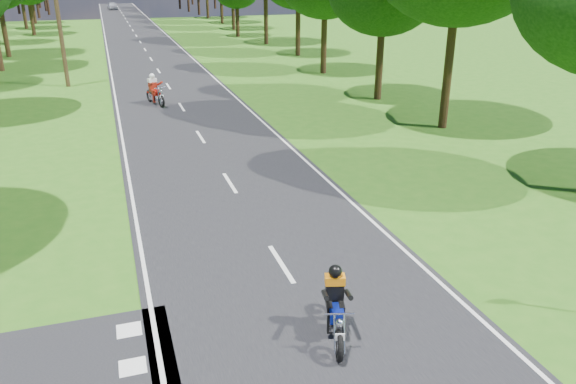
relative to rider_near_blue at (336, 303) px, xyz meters
name	(u,v)px	position (x,y,z in m)	size (l,w,h in m)	color
ground	(308,307)	(-0.15, 1.15, -0.77)	(160.00, 160.00, 0.00)	#295F15
main_road	(140,42)	(-0.15, 51.15, -0.76)	(7.00, 140.00, 0.02)	black
road_markings	(140,44)	(-0.29, 49.28, -0.75)	(7.40, 140.00, 0.01)	silver
telegraph_pole	(59,19)	(-6.15, 29.15, 3.30)	(1.20, 0.26, 8.00)	#382616
rider_near_blue	(336,303)	(0.00, 0.00, 0.00)	(0.60, 1.80, 1.50)	navy
rider_far_red	(155,89)	(-1.40, 22.17, 0.08)	(0.67, 2.00, 1.67)	#B2150D
distant_car	(112,6)	(-1.35, 101.57, -0.09)	(1.55, 3.86, 1.32)	silver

